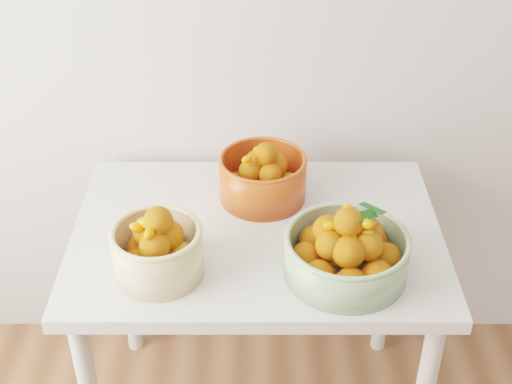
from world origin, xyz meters
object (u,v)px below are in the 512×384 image
(table, at_px, (257,257))
(bowl_cream, at_px, (158,249))
(bowl_green, at_px, (347,252))
(bowl_orange, at_px, (263,177))

(table, bearing_deg, bowl_cream, -144.34)
(table, height_order, bowl_green, bowl_green)
(bowl_cream, distance_m, bowl_green, 0.46)
(bowl_cream, height_order, bowl_green, bowl_green)
(bowl_cream, relative_size, bowl_green, 0.60)
(bowl_cream, bearing_deg, bowl_green, -0.22)
(bowl_green, bearing_deg, bowl_orange, 121.44)
(table, xyz_separation_m, bowl_cream, (-0.24, -0.18, 0.17))
(table, distance_m, bowl_cream, 0.35)
(table, height_order, bowl_cream, bowl_cream)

